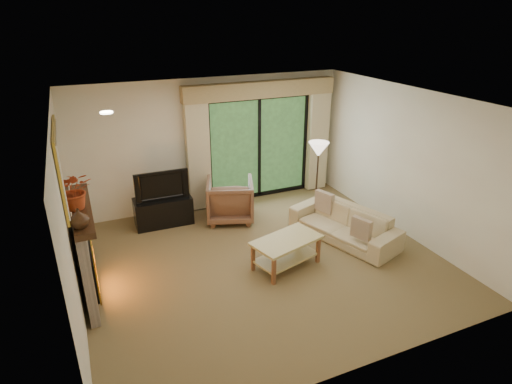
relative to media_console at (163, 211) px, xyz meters
name	(u,v)px	position (x,y,z in m)	size (l,w,h in m)	color
floor	(263,261)	(1.19, -1.95, -0.26)	(5.50, 5.50, 0.00)	brown
ceiling	(265,101)	(1.19, -1.95, 2.34)	(5.50, 5.50, 0.00)	silver
wall_back	(212,143)	(1.19, 0.55, 1.04)	(5.00, 5.00, 0.00)	#F5E4CC
wall_front	(365,273)	(1.19, -4.45, 1.04)	(5.00, 5.00, 0.00)	#F5E4CC
wall_left	(68,220)	(-1.56, -1.95, 1.04)	(5.00, 5.00, 0.00)	#F5E4CC
wall_right	(407,163)	(3.94, -1.95, 1.04)	(5.00, 5.00, 0.00)	#F5E4CC
fireplace	(84,252)	(-1.44, -1.75, 0.42)	(0.24, 1.70, 1.37)	gray
mirror	(61,167)	(-1.52, -1.75, 1.69)	(0.07, 1.45, 1.02)	gold
sliding_door	(259,148)	(2.19, 0.50, 0.84)	(2.26, 0.10, 2.16)	black
curtain_left	(198,153)	(0.84, 0.39, 0.94)	(0.45, 0.18, 2.35)	beige
curtain_right	(317,137)	(3.54, 0.39, 0.94)	(0.45, 0.18, 2.35)	beige
cornice	(261,90)	(2.19, 0.41, 2.06)	(3.20, 0.24, 0.32)	tan
media_console	(163,211)	(0.00, 0.00, 0.00)	(1.06, 0.48, 0.53)	black
tv	(161,184)	(0.00, 0.00, 0.55)	(0.98, 0.13, 0.57)	black
armchair	(230,200)	(1.23, -0.31, 0.14)	(0.87, 0.89, 0.81)	brown
sofa	(344,224)	(2.80, -1.84, 0.02)	(1.97, 0.77, 0.57)	tan
pillow_near	(361,229)	(2.73, -2.41, 0.22)	(0.09, 0.35, 0.35)	brown
pillow_far	(324,202)	(2.73, -1.28, 0.23)	(0.10, 0.39, 0.39)	brown
coffee_table	(286,253)	(1.46, -2.23, -0.02)	(1.08, 0.59, 0.49)	tan
floor_lamp	(317,178)	(2.90, -0.71, 0.47)	(0.39, 0.39, 1.46)	beige
vase	(79,218)	(-1.42, -2.38, 1.23)	(0.23, 0.23, 0.24)	#372011
branches	(75,190)	(-1.42, -1.80, 1.36)	(0.47, 0.40, 0.52)	#B23E1B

